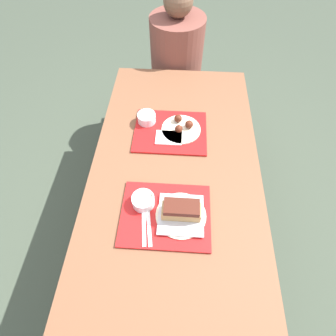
{
  "coord_description": "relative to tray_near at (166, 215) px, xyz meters",
  "views": [
    {
      "loc": [
        0.01,
        -0.72,
        1.81
      ],
      "look_at": [
        -0.04,
        0.0,
        0.77
      ],
      "focal_mm": 28.0,
      "sensor_mm": 36.0,
      "label": 1
    }
  ],
  "objects": [
    {
      "name": "ground_plane",
      "position": [
        0.03,
        0.23,
        -0.74
      ],
      "size": [
        12.0,
        12.0,
        0.0
      ],
      "primitive_type": "plane",
      "color": "#424C3D"
    },
    {
      "name": "picnic_table",
      "position": [
        0.03,
        0.23,
        -0.1
      ],
      "size": [
        0.85,
        1.7,
        0.73
      ],
      "color": "brown",
      "rests_on": "ground_plane"
    },
    {
      "name": "picnic_bench_far",
      "position": [
        0.03,
        1.3,
        -0.36
      ],
      "size": [
        0.81,
        0.28,
        0.45
      ],
      "color": "brown",
      "rests_on": "ground_plane"
    },
    {
      "name": "tray_near",
      "position": [
        0.0,
        0.0,
        0.0
      ],
      "size": [
        0.4,
        0.32,
        0.01
      ],
      "color": "red",
      "rests_on": "picnic_table"
    },
    {
      "name": "tray_far",
      "position": [
        -0.01,
        0.5,
        0.0
      ],
      "size": [
        0.4,
        0.32,
        0.01
      ],
      "color": "red",
      "rests_on": "picnic_table"
    },
    {
      "name": "bowl_coleslaw_near",
      "position": [
        -0.1,
        0.05,
        0.03
      ],
      "size": [
        0.1,
        0.1,
        0.05
      ],
      "color": "silver",
      "rests_on": "tray_near"
    },
    {
      "name": "brisket_sandwich_plate",
      "position": [
        0.07,
        -0.0,
        0.04
      ],
      "size": [
        0.22,
        0.22,
        0.1
      ],
      "color": "beige",
      "rests_on": "tray_near"
    },
    {
      "name": "plastic_fork_near",
      "position": [
        -0.09,
        -0.07,
        0.01
      ],
      "size": [
        0.04,
        0.17,
        0.0
      ],
      "color": "white",
      "rests_on": "tray_near"
    },
    {
      "name": "plastic_knife_near",
      "position": [
        -0.07,
        -0.07,
        0.01
      ],
      "size": [
        0.04,
        0.17,
        0.0
      ],
      "color": "white",
      "rests_on": "tray_near"
    },
    {
      "name": "condiment_packet",
      "position": [
        0.02,
        0.07,
        0.01
      ],
      "size": [
        0.04,
        0.03,
        0.01
      ],
      "color": "teal",
      "rests_on": "tray_near"
    },
    {
      "name": "bowl_coleslaw_far",
      "position": [
        -0.15,
        0.57,
        0.03
      ],
      "size": [
        0.1,
        0.1,
        0.05
      ],
      "color": "silver",
      "rests_on": "tray_far"
    },
    {
      "name": "wings_plate_far",
      "position": [
        0.05,
        0.52,
        0.02
      ],
      "size": [
        0.22,
        0.22,
        0.05
      ],
      "color": "beige",
      "rests_on": "tray_far"
    },
    {
      "name": "napkin_far",
      "position": [
        -0.01,
        0.45,
        0.01
      ],
      "size": [
        0.14,
        0.1,
        0.01
      ],
      "color": "white",
      "rests_on": "tray_far"
    },
    {
      "name": "person_seated_across",
      "position": [
        -0.01,
        1.3,
        0.0
      ],
      "size": [
        0.38,
        0.38,
        0.72
      ],
      "color": "brown",
      "rests_on": "picnic_bench_far"
    }
  ]
}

